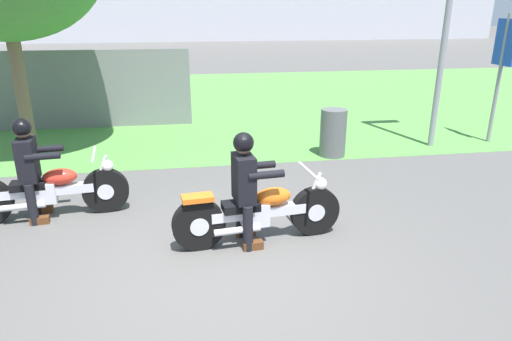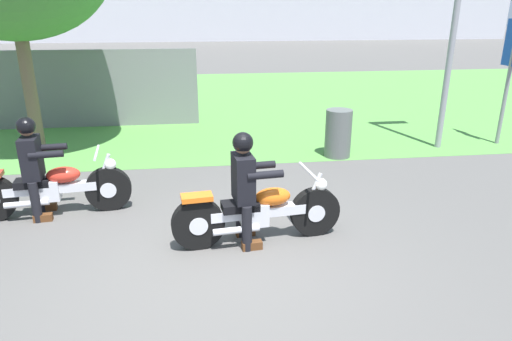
{
  "view_description": "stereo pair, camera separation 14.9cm",
  "coord_description": "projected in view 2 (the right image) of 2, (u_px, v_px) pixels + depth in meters",
  "views": [
    {
      "loc": [
        -0.32,
        -4.32,
        2.72
      ],
      "look_at": [
        0.5,
        0.84,
        0.85
      ],
      "focal_mm": 32.15,
      "sensor_mm": 36.0,
      "label": 1
    },
    {
      "loc": [
        -0.18,
        -4.34,
        2.72
      ],
      "look_at": [
        0.5,
        0.84,
        0.85
      ],
      "focal_mm": 32.15,
      "sensor_mm": 36.0,
      "label": 2
    }
  ],
  "objects": [
    {
      "name": "ground",
      "position": [
        220.0,
        271.0,
        4.99
      ],
      "size": [
        120.0,
        120.0,
        0.0
      ],
      "primitive_type": "plane",
      "color": "#565451"
    },
    {
      "name": "grass_verge",
      "position": [
        202.0,
        102.0,
        13.87
      ],
      "size": [
        60.0,
        12.0,
        0.01
      ],
      "primitive_type": "cube",
      "color": "#549342",
      "rests_on": "ground"
    },
    {
      "name": "motorcycle_lead",
      "position": [
        259.0,
        212.0,
        5.52
      ],
      "size": [
        2.08,
        0.66,
        0.87
      ],
      "rotation": [
        0.0,
        0.0,
        0.11
      ],
      "color": "black",
      "rests_on": "ground"
    },
    {
      "name": "rider_lead",
      "position": [
        245.0,
        180.0,
        5.34
      ],
      "size": [
        0.58,
        0.5,
        1.39
      ],
      "rotation": [
        0.0,
        0.0,
        0.11
      ],
      "color": "black",
      "rests_on": "ground"
    },
    {
      "name": "motorcycle_follow",
      "position": [
        52.0,
        189.0,
        6.23
      ],
      "size": [
        2.11,
        0.66,
        0.87
      ],
      "rotation": [
        0.0,
        0.0,
        0.11
      ],
      "color": "black",
      "rests_on": "ground"
    },
    {
      "name": "rider_follow",
      "position": [
        33.0,
        160.0,
        6.05
      ],
      "size": [
        0.58,
        0.5,
        1.39
      ],
      "rotation": [
        0.0,
        0.0,
        0.11
      ],
      "color": "black",
      "rests_on": "ground"
    },
    {
      "name": "trash_can",
      "position": [
        338.0,
        133.0,
        8.68
      ],
      "size": [
        0.5,
        0.5,
        0.91
      ],
      "primitive_type": "cylinder",
      "color": "#595E5B",
      "rests_on": "ground"
    },
    {
      "name": "sign_banner",
      "position": [
        512.0,
        60.0,
        9.08
      ],
      "size": [
        0.08,
        0.6,
        2.6
      ],
      "color": "gray",
      "rests_on": "ground"
    },
    {
      "name": "fence_segment",
      "position": [
        46.0,
        90.0,
        10.6
      ],
      "size": [
        7.0,
        0.06,
        1.8
      ],
      "primitive_type": "cube",
      "color": "slate",
      "rests_on": "ground"
    }
  ]
}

